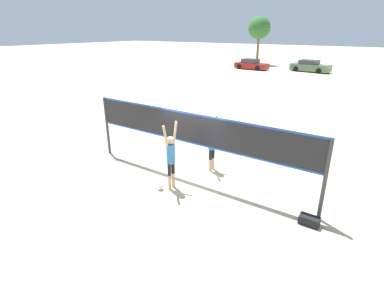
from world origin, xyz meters
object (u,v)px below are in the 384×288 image
at_px(player_spiker, 171,155).
at_px(player_blocker, 212,143).
at_px(volleyball, 160,187).
at_px(parked_car_far, 251,65).
at_px(tree_left_cluster, 259,28).
at_px(gear_bag, 309,220).
at_px(volleyball_net, 192,133).
at_px(parked_car_near, 310,66).

distance_m(player_spiker, player_blocker, 2.00).
height_order(volleyball, parked_car_far, parked_car_far).
bearing_deg(tree_left_cluster, gear_bag, -65.13).
height_order(player_blocker, volleyball, player_blocker).
bearing_deg(parked_car_far, volleyball_net, -64.05).
distance_m(player_spiker, parked_car_far, 33.37).
xyz_separation_m(player_blocker, parked_car_far, (-11.43, 29.53, -0.49)).
bearing_deg(volleyball_net, parked_car_near, 97.17).
height_order(parked_car_near, parked_car_far, parked_car_near).
height_order(player_blocker, tree_left_cluster, tree_left_cluster).
xyz_separation_m(volleyball_net, parked_car_far, (-11.24, 30.56, -1.13)).
bearing_deg(player_spiker, parked_car_near, 6.63).
xyz_separation_m(parked_car_near, parked_car_far, (-7.16, -1.79, -0.05)).
xyz_separation_m(parked_car_near, tree_left_cluster, (-8.79, 3.99, 4.52)).
bearing_deg(gear_bag, volleyball, -169.78).
bearing_deg(player_spiker, parked_car_far, 19.31).
relative_size(player_blocker, volleyball, 9.39).
bearing_deg(player_blocker, gear_bag, 70.18).
height_order(player_blocker, parked_car_far, player_blocker).
bearing_deg(parked_car_near, parked_car_far, -156.76).
bearing_deg(player_spiker, gear_bag, -83.23).
relative_size(parked_car_near, parked_car_far, 1.09).
height_order(parked_car_near, tree_left_cluster, tree_left_cluster).
bearing_deg(parked_car_far, parked_car_near, 19.81).
xyz_separation_m(player_spiker, player_blocker, (0.40, 1.96, -0.12)).
distance_m(player_spiker, parked_car_near, 33.51).
height_order(player_spiker, player_blocker, player_spiker).
bearing_deg(tree_left_cluster, volleyball, -71.70).
relative_size(gear_bag, parked_car_far, 0.12).
distance_m(parked_car_near, tree_left_cluster, 10.66).
height_order(player_spiker, parked_car_far, player_spiker).
bearing_deg(player_blocker, player_spiker, -11.48).
bearing_deg(player_blocker, volleyball, -15.51).
relative_size(volleyball_net, player_spiker, 3.84).
distance_m(player_spiker, tree_left_cluster, 39.55).
bearing_deg(volleyball, player_spiker, 53.35).
distance_m(volleyball_net, volleyball, 2.09).
xyz_separation_m(gear_bag, tree_left_cluster, (-17.03, 36.74, 5.06)).
bearing_deg(parked_car_far, volleyball, -65.48).
bearing_deg(volleyball_net, parked_car_far, 110.19).
distance_m(parked_car_near, parked_car_far, 7.39).
relative_size(parked_car_near, tree_left_cluster, 0.72).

